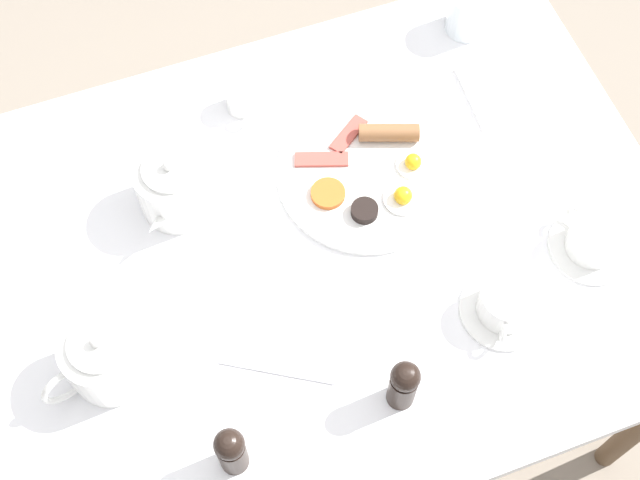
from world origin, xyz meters
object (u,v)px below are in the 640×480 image
at_px(pepper_grinder, 403,384).
at_px(napkin_folded, 495,92).
at_px(fork_by_plate, 277,370).
at_px(knife_by_plate, 24,179).
at_px(creamer_jug, 242,98).
at_px(breakfast_plate, 369,172).
at_px(teapot_far, 105,358).
at_px(water_glass_tall, 469,12).
at_px(teacup_with_saucer_left, 594,240).
at_px(salt_grinder, 231,451).
at_px(teapot_near, 175,186).
at_px(teacup_with_saucer_right, 506,304).

bearing_deg(pepper_grinder, napkin_folded, 140.92).
xyz_separation_m(fork_by_plate, knife_by_plate, (-0.47, -0.30, 0.00)).
bearing_deg(creamer_jug, knife_by_plate, -87.73).
bearing_deg(fork_by_plate, knife_by_plate, -147.84).
distance_m(breakfast_plate, creamer_jug, 0.26).
distance_m(teapot_far, pepper_grinder, 0.44).
relative_size(water_glass_tall, knife_by_plate, 0.43).
xyz_separation_m(teacup_with_saucer_left, fork_by_plate, (0.02, -0.55, -0.03)).
height_order(creamer_jug, pepper_grinder, pepper_grinder).
height_order(breakfast_plate, teapot_far, teapot_far).
bearing_deg(knife_by_plate, salt_grinder, 18.40).
bearing_deg(napkin_folded, salt_grinder, -53.75).
distance_m(teapot_near, water_glass_tall, 0.63).
distance_m(teacup_with_saucer_right, salt_grinder, 0.48).
bearing_deg(fork_by_plate, creamer_jug, 168.19).
distance_m(breakfast_plate, pepper_grinder, 0.40).
height_order(teapot_far, fork_by_plate, teapot_far).
bearing_deg(teapot_far, breakfast_plate, 2.93).
height_order(teapot_near, teapot_far, same).
relative_size(teapot_far, fork_by_plate, 1.27).
distance_m(teacup_with_saucer_left, fork_by_plate, 0.55).
height_order(teapot_near, fork_by_plate, teapot_near).
bearing_deg(knife_by_plate, teapot_near, 60.68).
distance_m(breakfast_plate, napkin_folded, 0.29).
bearing_deg(napkin_folded, teacup_with_saucer_right, -23.59).
distance_m(teapot_far, teacup_with_saucer_left, 0.79).
distance_m(creamer_jug, salt_grinder, 0.63).
bearing_deg(pepper_grinder, breakfast_plate, 165.43).
distance_m(pepper_grinder, salt_grinder, 0.26).
relative_size(napkin_folded, fork_by_plate, 0.90).
bearing_deg(teacup_with_saucer_left, teacup_with_saucer_right, -73.71).
height_order(teapot_far, knife_by_plate, teapot_far).
bearing_deg(teapot_far, teacup_with_saucer_left, -22.62).
xyz_separation_m(teapot_near, water_glass_tall, (-0.18, 0.61, -0.01)).
distance_m(teapot_near, creamer_jug, 0.22).
relative_size(teapot_near, teapot_far, 0.87).
bearing_deg(teacup_with_saucer_left, breakfast_plate, -131.30).
distance_m(water_glass_tall, napkin_folded, 0.16).
height_order(teapot_far, teacup_with_saucer_left, teapot_far).
distance_m(teacup_with_saucer_left, creamer_jug, 0.64).
relative_size(teapot_near, salt_grinder, 1.51).
relative_size(napkin_folded, knife_by_plate, 0.72).
bearing_deg(teapot_near, creamer_jug, 169.31).
height_order(teapot_near, napkin_folded, teapot_near).
xyz_separation_m(teapot_near, teacup_with_saucer_left, (0.31, 0.61, -0.03)).
xyz_separation_m(teacup_with_saucer_right, pepper_grinder, (0.07, -0.21, 0.03)).
bearing_deg(teacup_with_saucer_right, fork_by_plate, -94.81).
bearing_deg(teapot_near, pepper_grinder, 63.17).
bearing_deg(salt_grinder, teapot_near, 174.51).
bearing_deg(teacup_with_saucer_left, teapot_far, -94.70).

